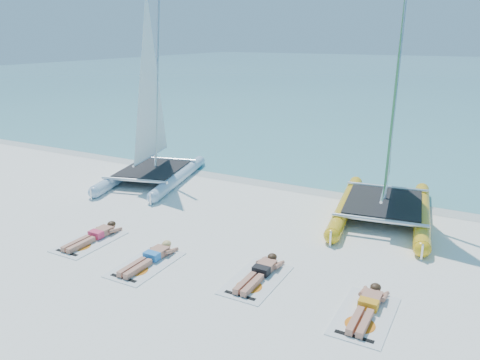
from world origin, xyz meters
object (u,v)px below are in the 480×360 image
(sunbather_a, at_px, (95,235))
(sunbather_b, at_px, (151,257))
(towel_a, at_px, (90,242))
(sunbather_c, at_px, (260,271))
(towel_c, at_px, (256,280))
(catamaran_blue, at_px, (151,123))
(towel_b, at_px, (146,264))
(towel_d, at_px, (365,316))
(catamaran_yellow, at_px, (391,136))
(sunbather_d, at_px, (368,306))

(sunbather_a, distance_m, sunbather_b, 2.09)
(sunbather_b, bearing_deg, towel_a, 177.11)
(sunbather_b, bearing_deg, sunbather_c, 12.86)
(sunbather_a, bearing_deg, towel_c, 1.22)
(catamaran_blue, xyz_separation_m, sunbather_c, (6.63, -4.65, -1.98))
(towel_b, xyz_separation_m, sunbather_c, (2.57, 0.78, 0.11))
(sunbather_b, bearing_deg, catamaran_blue, 127.75)
(sunbather_a, xyz_separation_m, towel_d, (7.05, -0.14, -0.11))
(towel_c, bearing_deg, catamaran_yellow, 75.06)
(sunbather_b, bearing_deg, catamaran_yellow, 55.95)
(catamaran_blue, height_order, towel_d, catamaran_blue)
(catamaran_yellow, distance_m, sunbather_d, 6.15)
(towel_b, distance_m, towel_c, 2.64)
(catamaran_blue, height_order, towel_c, catamaran_blue)
(towel_a, height_order, sunbather_d, sunbather_d)
(catamaran_blue, height_order, towel_a, catamaran_blue)
(towel_b, bearing_deg, sunbather_d, 6.24)
(catamaran_yellow, xyz_separation_m, sunbather_c, (-1.50, -5.44, -2.19))
(sunbather_b, relative_size, sunbather_c, 1.00)
(towel_a, height_order, sunbather_a, sunbather_a)
(sunbather_b, bearing_deg, towel_b, -90.00)
(sunbather_b, bearing_deg, towel_d, 1.85)
(towel_b, relative_size, sunbather_b, 1.07)
(sunbather_b, relative_size, towel_c, 0.93)
(towel_b, distance_m, sunbather_d, 5.01)
(catamaran_blue, bearing_deg, towel_d, -43.86)
(sunbather_c, height_order, towel_d, sunbather_c)
(sunbather_a, bearing_deg, towel_d, -1.10)
(towel_a, distance_m, sunbather_a, 0.22)
(towel_a, height_order, towel_c, same)
(towel_a, relative_size, sunbather_d, 1.07)
(catamaran_blue, bearing_deg, sunbather_d, -42.93)
(sunbather_a, height_order, sunbather_d, same)
(sunbather_c, bearing_deg, sunbather_a, -176.42)
(towel_a, relative_size, sunbather_a, 1.07)
(catamaran_yellow, relative_size, towel_c, 3.96)
(towel_d, xyz_separation_m, sunbather_d, (0.00, 0.19, 0.11))
(catamaran_yellow, bearing_deg, towel_a, -144.06)
(catamaran_blue, distance_m, towel_a, 5.89)
(sunbather_a, relative_size, towel_d, 0.93)
(sunbather_b, xyz_separation_m, towel_d, (4.98, 0.16, -0.11))
(catamaran_blue, xyz_separation_m, towel_d, (9.04, -5.08, -2.09))
(sunbather_b, xyz_separation_m, sunbather_d, (4.98, 0.35, 0.00))
(sunbather_b, xyz_separation_m, sunbather_c, (2.57, 0.59, 0.00))
(towel_c, relative_size, sunbather_c, 1.07)
(towel_c, bearing_deg, sunbather_c, 90.00)
(towel_c, xyz_separation_m, sunbather_c, (0.00, 0.19, 0.11))
(catamaran_yellow, distance_m, sunbather_a, 8.68)
(towel_c, distance_m, sunbather_c, 0.22)
(towel_a, xyz_separation_m, sunbather_d, (7.05, 0.25, 0.11))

